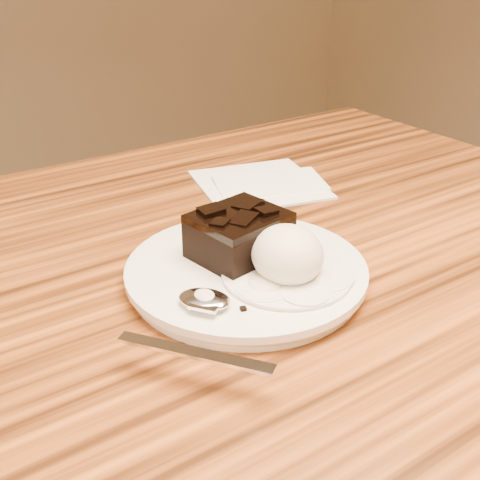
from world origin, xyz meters
TOP-DOWN VIEW (x-y plane):
  - plate at (0.08, -0.01)m, footprint 0.22×0.22m
  - brownie at (0.09, 0.01)m, footprint 0.09×0.08m
  - ice_cream_scoop at (0.10, -0.04)m, footprint 0.06×0.07m
  - melt_puddle at (0.10, -0.04)m, footprint 0.12×0.12m
  - spoon at (0.02, -0.04)m, footprint 0.13×0.16m
  - napkin at (0.23, 0.18)m, footprint 0.18×0.18m
  - crumb_a at (0.12, -0.01)m, footprint 0.01×0.01m
  - crumb_b at (0.04, -0.07)m, footprint 0.01×0.01m

SIDE VIEW (x-z plane):
  - napkin at x=0.23m, z-range 0.75..0.76m
  - plate at x=0.08m, z-range 0.75..0.77m
  - melt_puddle at x=0.10m, z-range 0.77..0.77m
  - crumb_b at x=0.04m, z-range 0.77..0.77m
  - crumb_a at x=0.12m, z-range 0.77..0.77m
  - spoon at x=0.02m, z-range 0.77..0.78m
  - brownie at x=0.09m, z-range 0.77..0.81m
  - ice_cream_scoop at x=0.10m, z-range 0.76..0.82m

